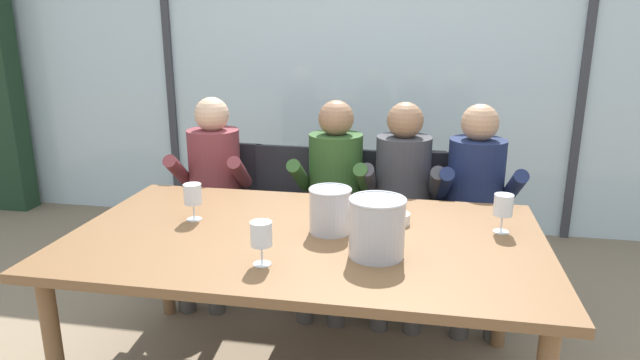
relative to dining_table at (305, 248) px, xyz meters
name	(u,v)px	position (x,y,z in m)	size (l,w,h in m)	color
ground	(339,287)	(0.00, 1.00, -0.69)	(14.00, 14.00, 0.00)	#847056
window_glass_panel	(364,68)	(0.00, 2.22, 0.61)	(7.26, 0.03, 2.60)	silver
window_mullion_left	(170,65)	(-1.63, 2.20, 0.61)	(0.06, 0.06, 2.60)	#38383D
window_mullion_right	(585,71)	(1.63, 2.20, 0.61)	(0.06, 0.06, 2.60)	#38383D
hillside_vineyard	(388,89)	(0.00, 5.29, 0.09)	(13.26, 2.40, 1.56)	#386633
dining_table	(305,248)	(0.00, 0.00, 0.00)	(2.06, 1.20, 0.75)	brown
chair_near_curtain	(227,202)	(-0.74, 1.03, -0.16)	(0.47, 0.47, 0.89)	#232328
chair_left_of_center	(284,207)	(-0.35, 1.00, -0.16)	(0.45, 0.45, 0.89)	#232328
chair_center	(343,211)	(0.02, 0.99, -0.16)	(0.48, 0.48, 0.89)	#232328
chair_right_of_center	(408,212)	(0.42, 1.04, -0.16)	(0.45, 0.45, 0.89)	#232328
chair_near_window_right	(465,217)	(0.76, 1.02, -0.16)	(0.48, 0.48, 0.89)	#232328
person_maroon_top	(212,183)	(-0.77, 0.87, 0.01)	(0.49, 0.63, 1.21)	brown
person_olive_shirt	(333,189)	(-0.02, 0.87, 0.01)	(0.47, 0.62, 1.21)	#2D5123
person_charcoal_jacket	(402,193)	(0.38, 0.87, 0.01)	(0.46, 0.61, 1.21)	#38383D
person_navy_polo	(476,197)	(0.80, 0.87, 0.01)	(0.48, 0.63, 1.21)	#192347
ice_bucket_primary	(377,227)	(0.33, -0.17, 0.19)	(0.23, 0.23, 0.24)	#B7B7BC
ice_bucket_secondary	(330,210)	(0.10, 0.05, 0.17)	(0.19, 0.19, 0.20)	#B7B7BC
tasting_bowl	(396,218)	(0.38, 0.21, 0.09)	(0.13, 0.13, 0.05)	silver
wine_glass_by_left_taster	(193,196)	(-0.55, 0.09, 0.18)	(0.08, 0.08, 0.17)	silver
wine_glass_near_bucket	(261,236)	(-0.10, -0.34, 0.18)	(0.08, 0.08, 0.17)	silver
wine_glass_center_pour	(503,207)	(0.85, 0.19, 0.18)	(0.08, 0.08, 0.17)	silver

